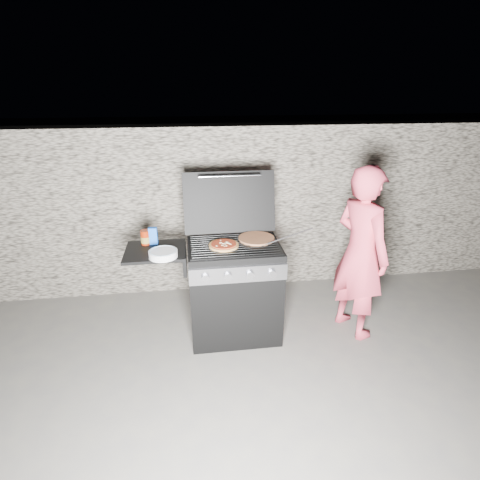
{
  "coord_description": "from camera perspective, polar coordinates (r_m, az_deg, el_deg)",
  "views": [
    {
      "loc": [
        -0.35,
        -2.93,
        2.2
      ],
      "look_at": [
        0.05,
        0.0,
        0.95
      ],
      "focal_mm": 28.0,
      "sensor_mm": 36.0,
      "label": 1
    }
  ],
  "objects": [
    {
      "name": "blue_carton",
      "position": [
        3.31,
        -13.08,
        0.61
      ],
      "size": [
        0.07,
        0.05,
        0.15
      ],
      "primitive_type": "cube",
      "rotation": [
        0.0,
        0.0,
        -0.09
      ],
      "color": "blue",
      "rests_on": "gas_grill"
    },
    {
      "name": "ground",
      "position": [
        3.68,
        -0.79,
        -13.8
      ],
      "size": [
        50.0,
        50.0,
        0.0
      ],
      "primitive_type": "plane",
      "color": "#524F4E"
    },
    {
      "name": "plate_stack",
      "position": [
        3.07,
        -11.63,
        -2.07
      ],
      "size": [
        0.26,
        0.26,
        0.05
      ],
      "primitive_type": "cylinder",
      "rotation": [
        0.0,
        0.0,
        -0.15
      ],
      "color": "silver",
      "rests_on": "gas_grill"
    },
    {
      "name": "tongs",
      "position": [
        3.28,
        7.24,
        0.59
      ],
      "size": [
        0.5,
        0.14,
        0.1
      ],
      "primitive_type": "cylinder",
      "rotation": [
        0.0,
        1.4,
        0.26
      ],
      "color": "#252424",
      "rests_on": "gas_grill"
    },
    {
      "name": "pizza_topped",
      "position": [
        3.18,
        -2.51,
        -0.72
      ],
      "size": [
        0.32,
        0.32,
        0.03
      ],
      "primitive_type": null,
      "rotation": [
        0.0,
        0.0,
        0.31
      ],
      "color": "tan",
      "rests_on": "gas_grill"
    },
    {
      "name": "gas_grill",
      "position": [
        3.41,
        -5.05,
        -7.95
      ],
      "size": [
        1.34,
        0.79,
        0.91
      ],
      "primitive_type": null,
      "color": "black",
      "rests_on": "ground"
    },
    {
      "name": "stone_wall",
      "position": [
        4.2,
        -2.65,
        4.85
      ],
      "size": [
        8.0,
        0.35,
        1.8
      ],
      "primitive_type": "cube",
      "color": "gray",
      "rests_on": "ground"
    },
    {
      "name": "person",
      "position": [
        3.5,
        17.88,
        -1.95
      ],
      "size": [
        0.56,
        0.68,
        1.59
      ],
      "primitive_type": "imported",
      "rotation": [
        0.0,
        0.0,
        1.93
      ],
      "color": "#D94055",
      "rests_on": "ground"
    },
    {
      "name": "pizza_plain",
      "position": [
        3.33,
        2.52,
        0.26
      ],
      "size": [
        0.42,
        0.42,
        0.02
      ],
      "primitive_type": "cylinder",
      "rotation": [
        0.0,
        0.0,
        -0.4
      ],
      "color": "#B17749",
      "rests_on": "gas_grill"
    },
    {
      "name": "sauce_jar",
      "position": [
        3.33,
        -14.19,
        0.41
      ],
      "size": [
        0.1,
        0.1,
        0.13
      ],
      "primitive_type": "cylinder",
      "rotation": [
        0.0,
        0.0,
        0.2
      ],
      "color": "maroon",
      "rests_on": "gas_grill"
    }
  ]
}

